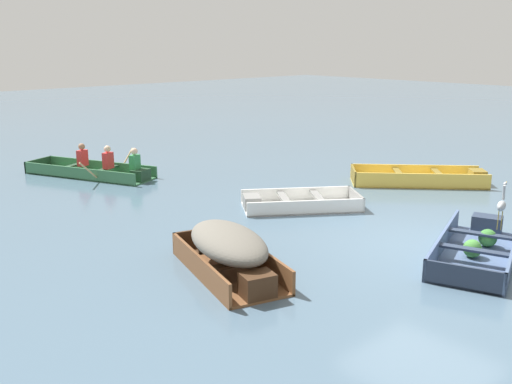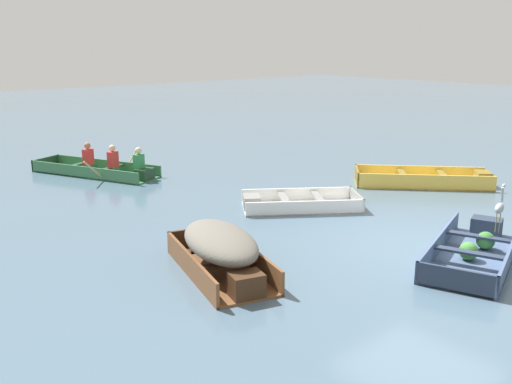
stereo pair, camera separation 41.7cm
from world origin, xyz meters
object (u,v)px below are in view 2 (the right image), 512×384
Objects in this scene: skiff_yellow_near_moored at (428,180)px; rowboat_green_with_crew at (102,169)px; skiff_white_mid_moored at (295,204)px; heron_on_dinghy at (500,207)px; skiff_wooden_brown_far_moored at (221,248)px; dinghy_slate_blue_foreground at (475,249)px.

rowboat_green_with_crew reaches higher than skiff_yellow_near_moored.
rowboat_green_with_crew reaches higher than skiff_white_mid_moored.
heron_on_dinghy is (-3.36, -3.57, 0.71)m from skiff_yellow_near_moored.
skiff_yellow_near_moored is 4.17m from skiff_white_mid_moored.
skiff_white_mid_moored is 3.98m from skiff_wooden_brown_far_moored.
rowboat_green_with_crew is at bearing 101.89° from dinghy_slate_blue_foreground.
skiff_yellow_near_moored is 8.81m from rowboat_green_with_crew.
skiff_wooden_brown_far_moored is 3.16× the size of heron_on_dinghy.
skiff_wooden_brown_far_moored is (-7.61, -1.19, 0.30)m from skiff_yellow_near_moored.
skiff_wooden_brown_far_moored is 0.69× the size of rowboat_green_with_crew.
skiff_yellow_near_moored is 1.16× the size of skiff_white_mid_moored.
dinghy_slate_blue_foreground reaches higher than skiff_white_mid_moored.
skiff_yellow_near_moored is 3.85× the size of heron_on_dinghy.
skiff_white_mid_moored is (-0.28, 4.14, -0.03)m from dinghy_slate_blue_foreground.
heron_on_dinghy reaches higher than dinghy_slate_blue_foreground.
skiff_white_mid_moored is 3.31× the size of heron_on_dinghy.
dinghy_slate_blue_foreground is 1.02× the size of skiff_yellow_near_moored.
heron_on_dinghy reaches higher than skiff_wooden_brown_far_moored.
rowboat_green_with_crew is (1.67, 7.70, -0.24)m from skiff_wooden_brown_far_moored.
heron_on_dinghy is at bearing -133.34° from skiff_yellow_near_moored.
skiff_wooden_brown_far_moored reaches higher than skiff_yellow_near_moored.
dinghy_slate_blue_foreground is 5.16m from skiff_yellow_near_moored.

